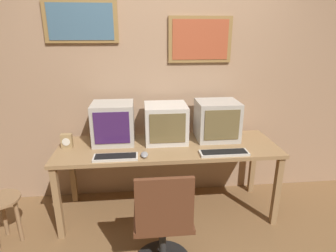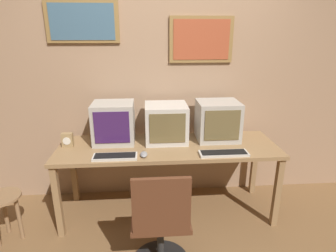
{
  "view_description": "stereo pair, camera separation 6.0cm",
  "coord_description": "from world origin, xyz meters",
  "px_view_note": "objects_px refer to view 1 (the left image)",
  "views": [
    {
      "loc": [
        -0.25,
        -1.84,
        1.81
      ],
      "look_at": [
        0.0,
        0.68,
        0.95
      ],
      "focal_mm": 30.0,
      "sensor_mm": 36.0,
      "label": 1
    },
    {
      "loc": [
        -0.19,
        -1.84,
        1.81
      ],
      "look_at": [
        0.0,
        0.68,
        0.95
      ],
      "focal_mm": 30.0,
      "sensor_mm": 36.0,
      "label": 2
    }
  ],
  "objects_px": {
    "monitor_right": "(217,120)",
    "office_chair": "(163,227)",
    "side_stool": "(3,209)",
    "mouse_near_keyboard": "(144,155)",
    "desk_clock": "(67,141)",
    "monitor_left": "(113,123)",
    "monitor_center": "(166,123)",
    "keyboard_side": "(224,153)",
    "keyboard_main": "(116,157)"
  },
  "relations": [
    {
      "from": "monitor_center",
      "to": "keyboard_side",
      "type": "distance_m",
      "value": 0.65
    },
    {
      "from": "keyboard_main",
      "to": "desk_clock",
      "type": "distance_m",
      "value": 0.56
    },
    {
      "from": "monitor_right",
      "to": "office_chair",
      "type": "xyz_separation_m",
      "value": [
        -0.63,
        -0.9,
        -0.55
      ]
    },
    {
      "from": "monitor_left",
      "to": "monitor_right",
      "type": "distance_m",
      "value": 1.04
    },
    {
      "from": "monitor_left",
      "to": "side_stool",
      "type": "bearing_deg",
      "value": -154.79
    },
    {
      "from": "desk_clock",
      "to": "monitor_right",
      "type": "bearing_deg",
      "value": 3.86
    },
    {
      "from": "monitor_left",
      "to": "side_stool",
      "type": "distance_m",
      "value": 1.22
    },
    {
      "from": "desk_clock",
      "to": "mouse_near_keyboard",
      "type": "bearing_deg",
      "value": -20.67
    },
    {
      "from": "mouse_near_keyboard",
      "to": "desk_clock",
      "type": "relative_size",
      "value": 0.87
    },
    {
      "from": "mouse_near_keyboard",
      "to": "side_stool",
      "type": "bearing_deg",
      "value": -176.52
    },
    {
      "from": "keyboard_main",
      "to": "keyboard_side",
      "type": "height_order",
      "value": "same"
    },
    {
      "from": "monitor_right",
      "to": "side_stool",
      "type": "distance_m",
      "value": 2.13
    },
    {
      "from": "keyboard_side",
      "to": "mouse_near_keyboard",
      "type": "height_order",
      "value": "mouse_near_keyboard"
    },
    {
      "from": "side_stool",
      "to": "monitor_right",
      "type": "bearing_deg",
      "value": 12.74
    },
    {
      "from": "monitor_right",
      "to": "keyboard_side",
      "type": "height_order",
      "value": "monitor_right"
    },
    {
      "from": "mouse_near_keyboard",
      "to": "office_chair",
      "type": "bearing_deg",
      "value": -76.98
    },
    {
      "from": "monitor_right",
      "to": "mouse_near_keyboard",
      "type": "bearing_deg",
      "value": -153.46
    },
    {
      "from": "monitor_right",
      "to": "office_chair",
      "type": "distance_m",
      "value": 1.23
    },
    {
      "from": "keyboard_side",
      "to": "desk_clock",
      "type": "height_order",
      "value": "desk_clock"
    },
    {
      "from": "monitor_left",
      "to": "monitor_right",
      "type": "bearing_deg",
      "value": 0.16
    },
    {
      "from": "monitor_right",
      "to": "side_stool",
      "type": "xyz_separation_m",
      "value": [
        -1.99,
        -0.45,
        -0.61
      ]
    },
    {
      "from": "monitor_left",
      "to": "mouse_near_keyboard",
      "type": "height_order",
      "value": "monitor_left"
    },
    {
      "from": "monitor_left",
      "to": "mouse_near_keyboard",
      "type": "xyz_separation_m",
      "value": [
        0.29,
        -0.37,
        -0.18
      ]
    },
    {
      "from": "office_chair",
      "to": "side_stool",
      "type": "relative_size",
      "value": 2.0
    },
    {
      "from": "monitor_left",
      "to": "office_chair",
      "type": "xyz_separation_m",
      "value": [
        0.41,
        -0.9,
        -0.56
      ]
    },
    {
      "from": "monitor_right",
      "to": "keyboard_side",
      "type": "relative_size",
      "value": 0.94
    },
    {
      "from": "monitor_left",
      "to": "office_chair",
      "type": "height_order",
      "value": "monitor_left"
    },
    {
      "from": "desk_clock",
      "to": "monitor_left",
      "type": "bearing_deg",
      "value": 12.47
    },
    {
      "from": "monitor_left",
      "to": "desk_clock",
      "type": "height_order",
      "value": "monitor_left"
    },
    {
      "from": "monitor_right",
      "to": "mouse_near_keyboard",
      "type": "height_order",
      "value": "monitor_right"
    },
    {
      "from": "side_stool",
      "to": "mouse_near_keyboard",
      "type": "bearing_deg",
      "value": 3.48
    },
    {
      "from": "keyboard_side",
      "to": "mouse_near_keyboard",
      "type": "distance_m",
      "value": 0.72
    },
    {
      "from": "mouse_near_keyboard",
      "to": "side_stool",
      "type": "relative_size",
      "value": 0.26
    },
    {
      "from": "keyboard_side",
      "to": "office_chair",
      "type": "height_order",
      "value": "office_chair"
    },
    {
      "from": "monitor_right",
      "to": "monitor_left",
      "type": "bearing_deg",
      "value": -179.84
    },
    {
      "from": "monitor_center",
      "to": "side_stool",
      "type": "bearing_deg",
      "value": -163.28
    },
    {
      "from": "desk_clock",
      "to": "side_stool",
      "type": "distance_m",
      "value": 0.79
    },
    {
      "from": "monitor_center",
      "to": "desk_clock",
      "type": "height_order",
      "value": "monitor_center"
    },
    {
      "from": "monitor_right",
      "to": "keyboard_side",
      "type": "xyz_separation_m",
      "value": [
        -0.03,
        -0.4,
        -0.18
      ]
    },
    {
      "from": "monitor_left",
      "to": "keyboard_main",
      "type": "height_order",
      "value": "monitor_left"
    },
    {
      "from": "keyboard_side",
      "to": "side_stool",
      "type": "height_order",
      "value": "keyboard_side"
    },
    {
      "from": "monitor_left",
      "to": "desk_clock",
      "type": "relative_size",
      "value": 2.95
    },
    {
      "from": "desk_clock",
      "to": "side_stool",
      "type": "xyz_separation_m",
      "value": [
        -0.51,
        -0.35,
        -0.48
      ]
    },
    {
      "from": "monitor_right",
      "to": "desk_clock",
      "type": "relative_size",
      "value": 3.06
    },
    {
      "from": "desk_clock",
      "to": "office_chair",
      "type": "distance_m",
      "value": 1.24
    },
    {
      "from": "mouse_near_keyboard",
      "to": "monitor_left",
      "type": "bearing_deg",
      "value": 128.08
    },
    {
      "from": "monitor_left",
      "to": "keyboard_side",
      "type": "relative_size",
      "value": 0.91
    },
    {
      "from": "keyboard_main",
      "to": "mouse_near_keyboard",
      "type": "height_order",
      "value": "mouse_near_keyboard"
    },
    {
      "from": "monitor_right",
      "to": "office_chair",
      "type": "bearing_deg",
      "value": -125.06
    },
    {
      "from": "monitor_left",
      "to": "monitor_right",
      "type": "height_order",
      "value": "monitor_left"
    }
  ]
}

